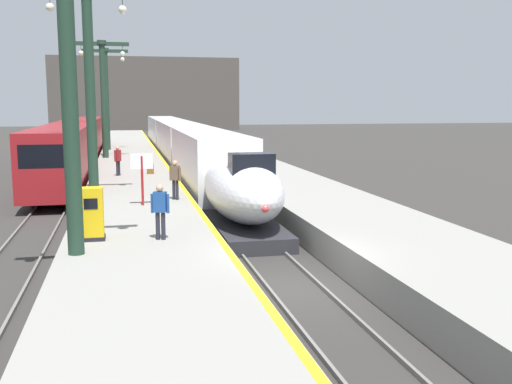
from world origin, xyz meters
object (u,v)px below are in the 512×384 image
at_px(passenger_far_waiting, 160,207).
at_px(ticket_machine_yellow, 92,216).
at_px(regional_train_adjacent, 75,144).
at_px(station_column_mid, 89,72).
at_px(passenger_near_edge, 118,158).
at_px(highspeed_train_main, 183,145).
at_px(passenger_mid_platform, 175,177).
at_px(station_column_distant, 106,89).
at_px(departure_info_board, 142,168).
at_px(station_column_near, 68,55).
at_px(station_column_far, 103,87).
at_px(rolling_suitcase, 150,169).

relative_size(passenger_far_waiting, ticket_machine_yellow, 1.06).
bearing_deg(regional_train_adjacent, station_column_mid, -83.49).
height_order(passenger_near_edge, passenger_far_waiting, same).
xyz_separation_m(regional_train_adjacent, station_column_mid, (2.20, -19.28, 4.39)).
bearing_deg(highspeed_train_main, regional_train_adjacent, -176.39).
bearing_deg(highspeed_train_main, passenger_far_waiting, -96.87).
bearing_deg(station_column_mid, passenger_mid_platform, -28.86).
bearing_deg(station_column_distant, regional_train_adjacent, -104.63).
relative_size(station_column_mid, departure_info_board, 4.28).
xyz_separation_m(station_column_near, station_column_far, (0.00, 30.29, -0.03)).
height_order(highspeed_train_main, station_column_distant, station_column_distant).
relative_size(regional_train_adjacent, station_column_distant, 4.10).
relative_size(regional_train_adjacent, station_column_mid, 4.03).
bearing_deg(highspeed_train_main, station_column_far, -177.44).
distance_m(station_column_near, rolling_suitcase, 19.57).
distance_m(station_column_distant, passenger_near_edge, 20.73).
height_order(highspeed_train_main, station_column_mid, station_column_mid).
bearing_deg(ticket_machine_yellow, station_column_mid, 92.21).
xyz_separation_m(passenger_mid_platform, departure_info_board, (-1.42, -1.16, 0.52)).
bearing_deg(station_column_distant, station_column_far, -90.00).
xyz_separation_m(station_column_mid, station_column_distant, (0.00, 27.71, -0.08)).
bearing_deg(passenger_far_waiting, station_column_mid, 104.05).
bearing_deg(passenger_far_waiting, passenger_mid_platform, 81.73).
bearing_deg(departure_info_board, highspeed_train_main, 80.44).
height_order(station_column_near, passenger_far_waiting, station_column_near).
height_order(station_column_far, station_column_distant, station_column_distant).
distance_m(station_column_far, passenger_mid_platform, 22.15).
height_order(passenger_far_waiting, departure_info_board, departure_info_board).
relative_size(passenger_near_edge, departure_info_board, 0.80).
xyz_separation_m(regional_train_adjacent, passenger_mid_platform, (5.67, -21.20, -0.09)).
bearing_deg(station_column_distant, ticket_machine_yellow, -89.45).
height_order(passenger_near_edge, passenger_mid_platform, same).
height_order(passenger_near_edge, rolling_suitcase, passenger_near_edge).
relative_size(ticket_machine_yellow, departure_info_board, 0.75).
relative_size(station_column_near, rolling_suitcase, 8.98).
height_order(station_column_mid, departure_info_board, station_column_mid).
bearing_deg(regional_train_adjacent, passenger_near_edge, -74.79).
bearing_deg(passenger_near_edge, station_column_near, -93.16).
distance_m(passenger_near_edge, departure_info_board, 10.61).
xyz_separation_m(regional_train_adjacent, station_column_near, (2.20, -30.04, 4.25)).
height_order(highspeed_train_main, regional_train_adjacent, regional_train_adjacent).
bearing_deg(passenger_near_edge, regional_train_adjacent, 105.21).
relative_size(highspeed_train_main, station_column_mid, 6.37).
bearing_deg(station_column_mid, passenger_near_edge, 82.33).
bearing_deg(passenger_far_waiting, rolling_suitcase, 88.43).
bearing_deg(highspeed_train_main, station_column_distant, 126.70).
distance_m(station_column_mid, rolling_suitcase, 9.89).
bearing_deg(rolling_suitcase, station_column_mid, -109.73).
distance_m(regional_train_adjacent, ticket_machine_yellow, 28.46).
bearing_deg(station_column_far, ticket_machine_yellow, -89.30).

